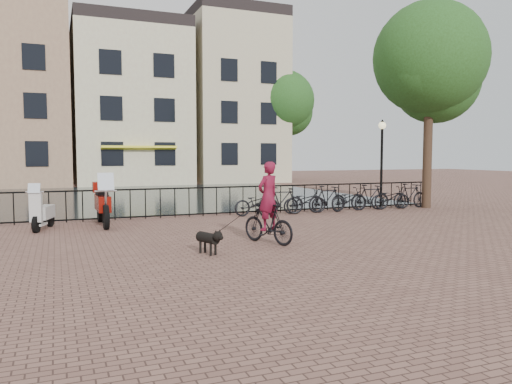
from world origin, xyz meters
name	(u,v)px	position (x,y,z in m)	size (l,w,h in m)	color
ground	(311,261)	(0.00, 0.00, 0.00)	(100.00, 100.00, 0.00)	brown
canal_water	(155,196)	(0.00, 17.30, 0.00)	(20.00, 20.00, 0.00)	black
railing	(203,202)	(0.00, 8.00, 0.50)	(20.00, 0.05, 1.02)	black
canal_house_left	(11,93)	(-7.50, 30.00, 6.40)	(7.50, 9.00, 12.80)	#8C6851
canal_house_mid	(129,105)	(0.50, 30.00, 5.90)	(8.00, 9.50, 11.80)	#C0B291
canal_house_right	(229,99)	(8.50, 30.00, 6.65)	(7.00, 9.00, 13.30)	#C2B490
tree_near_right	(430,59)	(9.20, 7.30, 5.97)	(4.48, 4.48, 8.24)	black
tree_far_right	(284,101)	(12.00, 27.00, 6.35)	(4.76, 4.76, 8.76)	black
lamp_post	(382,149)	(7.20, 7.60, 2.38)	(0.30, 0.30, 3.45)	black
cyclist	(268,207)	(-0.01, 2.18, 0.88)	(1.09, 1.76, 2.33)	black
dog	(208,241)	(-1.74, 1.48, 0.28)	(0.55, 0.88, 0.57)	black
motorcycle	(102,198)	(-3.47, 6.89, 0.84)	(0.60, 2.36, 1.68)	maroon
scooter	(43,205)	(-5.14, 6.65, 0.70)	(0.86, 1.57, 1.41)	beige
parked_bike_0	(257,203)	(1.80, 7.40, 0.45)	(0.60, 1.72, 0.90)	black
parked_bike_1	(281,201)	(2.75, 7.40, 0.50)	(0.47, 1.66, 1.00)	black
parked_bike_2	(305,201)	(3.70, 7.40, 0.45)	(0.60, 1.72, 0.90)	black
parked_bike_3	(327,199)	(4.65, 7.40, 0.50)	(0.47, 1.66, 1.00)	black
parked_bike_4	(349,199)	(5.60, 7.40, 0.45)	(0.60, 1.72, 0.90)	black
parked_bike_5	(370,197)	(6.55, 7.40, 0.50)	(0.47, 1.66, 1.00)	black
parked_bike_6	(390,198)	(7.50, 7.40, 0.45)	(0.60, 1.72, 0.90)	black
parked_bike_7	(410,196)	(8.45, 7.40, 0.50)	(0.47, 1.66, 1.00)	black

